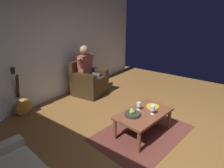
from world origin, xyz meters
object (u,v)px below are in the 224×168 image
object	(u,v)px
coffee_table	(144,115)
decorative_dish	(153,107)
guitar	(23,105)
armchair	(89,82)
fruit_bowl	(132,114)
wine_glass_near	(139,105)
wine_glass_far	(153,108)
person_seated	(88,69)

from	to	relation	value
coffee_table	decorative_dish	xyz separation A→B (m)	(-0.27, 0.04, 0.07)
guitar	armchair	bearing A→B (deg)	167.92
coffee_table	fruit_bowl	distance (m)	0.26
armchair	guitar	bearing A→B (deg)	-19.61
guitar	wine_glass_near	xyz separation A→B (m)	(-0.91, 2.24, 0.30)
armchair	guitar	distance (m)	1.68
coffee_table	wine_glass_far	bearing A→B (deg)	101.76
armchair	fruit_bowl	xyz separation A→B (m)	(0.96, 1.90, 0.13)
wine_glass_near	wine_glass_far	size ratio (longest dim) A/B	0.88
person_seated	decorative_dish	bearing A→B (deg)	69.28
armchair	wine_glass_near	xyz separation A→B (m)	(0.72, 1.89, 0.19)
person_seated	wine_glass_far	distance (m)	2.27
armchair	fruit_bowl	world-z (taller)	armchair
person_seated	wine_glass_near	world-z (taller)	person_seated
decorative_dish	fruit_bowl	bearing A→B (deg)	-16.27
person_seated	decorative_dish	size ratio (longest dim) A/B	5.50
person_seated	fruit_bowl	bearing A→B (deg)	55.64
armchair	wine_glass_near	world-z (taller)	armchair
armchair	wine_glass_far	size ratio (longest dim) A/B	5.46
decorative_dish	armchair	bearing A→B (deg)	-103.12
wine_glass_near	wine_glass_far	distance (m)	0.26
wine_glass_near	guitar	bearing A→B (deg)	-67.79
armchair	person_seated	world-z (taller)	person_seated
coffee_table	wine_glass_near	world-z (taller)	wine_glass_near
armchair	decorative_dish	xyz separation A→B (m)	(0.48, 2.04, 0.11)
guitar	fruit_bowl	bearing A→B (deg)	106.75
coffee_table	guitar	bearing A→B (deg)	-69.31
coffee_table	wine_glass_near	distance (m)	0.20
wine_glass_near	decorative_dish	bearing A→B (deg)	147.56
person_seated	wine_glass_far	bearing A→B (deg)	63.98
decorative_dish	coffee_table	bearing A→B (deg)	-7.62
person_seated	wine_glass_far	xyz separation A→B (m)	(0.72, 2.14, -0.16)
coffee_table	guitar	distance (m)	2.53
coffee_table	wine_glass_far	world-z (taller)	wine_glass_far
wine_glass_near	wine_glass_far	bearing A→B (deg)	91.45
person_seated	coffee_table	distance (m)	2.16
wine_glass_far	decorative_dish	xyz separation A→B (m)	(-0.24, -0.11, -0.10)
guitar	wine_glass_far	size ratio (longest dim) A/B	6.21
guitar	person_seated	bearing A→B (deg)	167.70
fruit_bowl	decorative_dish	world-z (taller)	fruit_bowl
armchair	wine_glass_near	distance (m)	2.03
person_seated	wine_glass_near	xyz separation A→B (m)	(0.72, 1.88, -0.17)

